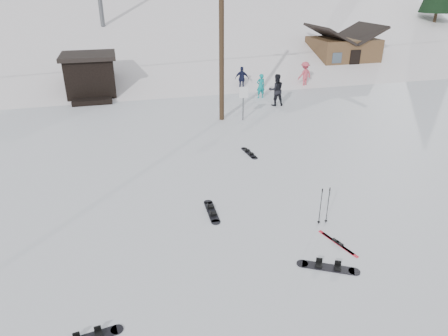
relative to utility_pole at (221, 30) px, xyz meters
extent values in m
plane|color=white|center=(-2.00, -14.00, -4.68)|extent=(200.00, 200.00, 0.00)
cube|color=white|center=(-2.00, 41.00, -16.68)|extent=(60.00, 85.24, 65.97)
cube|color=white|center=(36.00, 36.00, -15.68)|extent=(45.66, 93.98, 54.59)
cylinder|color=#3A2819|center=(0.00, 0.00, -0.18)|extent=(0.26, 0.26, 9.00)
cylinder|color=#595B60|center=(1.10, -0.40, -3.78)|extent=(0.07, 0.07, 1.80)
cube|color=white|center=(1.10, -0.44, -3.13)|extent=(0.50, 0.04, 0.60)
cube|color=black|center=(-7.00, 7.00, -3.43)|extent=(3.00, 3.00, 2.50)
cube|color=black|center=(-7.00, 7.00, -2.06)|extent=(3.40, 3.40, 0.25)
cube|color=black|center=(-7.00, 5.20, -4.53)|extent=(2.40, 1.20, 0.30)
cube|color=brown|center=(13.00, 10.00, -3.33)|extent=(5.00, 4.00, 2.70)
cube|color=black|center=(11.65, 10.00, -1.63)|extent=(2.69, 4.40, 1.43)
cube|color=black|center=(14.35, 10.00, -1.63)|extent=(2.69, 4.40, 1.43)
cube|color=black|center=(13.00, 7.98, -3.58)|extent=(0.90, 0.06, 1.90)
cube|color=red|center=(0.36, -12.11, -4.67)|extent=(0.46, 1.35, 0.02)
cube|color=black|center=(0.36, -12.11, -4.63)|extent=(0.14, 0.26, 0.06)
cube|color=red|center=(0.32, -11.97, -4.67)|extent=(0.46, 1.35, 0.02)
cube|color=black|center=(0.32, -11.97, -4.63)|extent=(0.14, 0.26, 0.06)
cylinder|color=black|center=(0.30, -10.92, -4.08)|extent=(0.02, 0.02, 1.21)
cylinder|color=black|center=(0.30, -10.92, -4.62)|extent=(0.09, 0.09, 0.01)
cylinder|color=black|center=(0.30, -10.92, -3.49)|extent=(0.04, 0.04, 0.11)
cylinder|color=black|center=(0.55, -10.92, -4.08)|extent=(0.02, 0.02, 1.21)
cylinder|color=black|center=(0.55, -10.92, -4.62)|extent=(0.09, 0.09, 0.01)
cylinder|color=black|center=(0.55, -10.92, -3.49)|extent=(0.04, 0.04, 0.11)
cylinder|color=black|center=(-5.96, -13.64, -4.67)|extent=(0.28, 0.28, 0.02)
cube|color=black|center=(-6.35, -13.70, -4.62)|extent=(0.18, 0.22, 0.08)
cube|color=black|center=(-2.81, -9.38, -4.67)|extent=(0.34, 1.30, 0.03)
cylinder|color=black|center=(-2.78, -8.74, -4.67)|extent=(0.30, 0.30, 0.03)
cylinder|color=black|center=(-2.83, -10.03, -4.67)|extent=(0.30, 0.30, 0.03)
cube|color=black|center=(-2.80, -9.15, -4.61)|extent=(0.22, 0.17, 0.08)
cube|color=black|center=(-2.81, -9.62, -4.61)|extent=(0.22, 0.17, 0.08)
cube|color=black|center=(-0.47, -12.95, -4.67)|extent=(1.33, 0.92, 0.03)
cylinder|color=black|center=(0.12, -13.28, -4.67)|extent=(0.31, 0.31, 0.03)
cylinder|color=black|center=(-1.06, -12.62, -4.67)|extent=(0.31, 0.31, 0.03)
cube|color=black|center=(-0.25, -13.07, -4.61)|extent=(0.25, 0.27, 0.09)
cube|color=black|center=(-0.68, -12.83, -4.61)|extent=(0.25, 0.27, 0.09)
cube|color=black|center=(-0.04, -4.97, -4.67)|extent=(0.39, 1.19, 0.02)
cylinder|color=black|center=(-0.10, -4.40, -4.67)|extent=(0.27, 0.27, 0.02)
cylinder|color=black|center=(0.02, -5.55, -4.67)|extent=(0.27, 0.27, 0.02)
cube|color=black|center=(-0.07, -4.77, -4.62)|extent=(0.20, 0.16, 0.08)
cube|color=black|center=(-0.02, -5.18, -4.62)|extent=(0.20, 0.16, 0.08)
imported|color=#0E8B8D|center=(3.59, 3.69, -3.90)|extent=(0.60, 0.42, 1.57)
imported|color=black|center=(3.89, 1.80, -3.72)|extent=(0.97, 0.78, 1.92)
imported|color=#CF495A|center=(7.61, 5.67, -3.79)|extent=(1.31, 1.01, 1.79)
imported|color=#161A38|center=(2.99, 5.88, -3.86)|extent=(1.04, 0.72, 1.64)
camera|label=1|loc=(-5.35, -20.44, 2.27)|focal=32.00mm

